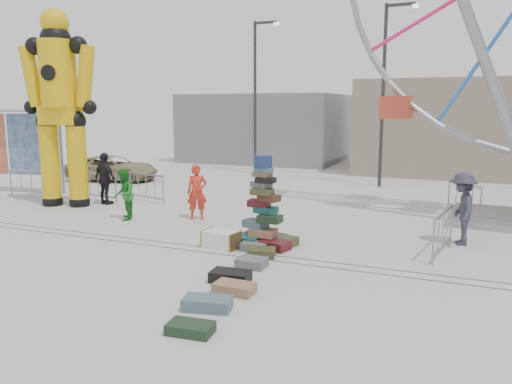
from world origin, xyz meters
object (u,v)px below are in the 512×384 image
at_px(lamp_post_left, 257,90).
at_px(banner_scaffold, 6,131).
at_px(lamp_post_right, 385,86).
at_px(pedestrian_black, 105,179).
at_px(pedestrian_red, 197,192).
at_px(suitcase_tower, 264,221).
at_px(barricade_dummy_b, 98,186).
at_px(pedestrian_green, 124,195).
at_px(barricade_dummy_a, 31,183).
at_px(barricade_wheel_front, 443,233).
at_px(barricade_wheel_back, 464,198).
at_px(pedestrian_grey, 462,209).
at_px(barricade_dummy_c, 146,187).
at_px(parked_suv, 112,168).
at_px(crash_test_dummy, 60,101).
at_px(steamer_trunk, 221,239).

height_order(lamp_post_left, banner_scaffold, lamp_post_left).
bearing_deg(lamp_post_left, lamp_post_right, -15.95).
bearing_deg(pedestrian_black, pedestrian_red, -175.03).
distance_m(banner_scaffold, pedestrian_red, 10.03).
xyz_separation_m(suitcase_tower, barricade_dummy_b, (-8.33, 3.55, -0.11)).
relative_size(lamp_post_right, pedestrian_green, 4.86).
distance_m(barricade_dummy_a, pedestrian_red, 8.30).
bearing_deg(barricade_wheel_front, barricade_wheel_back, 4.16).
bearing_deg(barricade_wheel_back, pedestrian_red, -92.63).
distance_m(pedestrian_black, pedestrian_grey, 12.27).
bearing_deg(barricade_dummy_c, pedestrian_grey, 7.54).
bearing_deg(barricade_dummy_c, pedestrian_black, -116.38).
distance_m(pedestrian_green, parked_suv, 9.18).
height_order(barricade_dummy_c, pedestrian_green, pedestrian_green).
distance_m(lamp_post_left, pedestrian_grey, 15.66).
bearing_deg(pedestrian_black, barricade_wheel_front, -173.19).
bearing_deg(parked_suv, barricade_dummy_c, -141.72).
relative_size(crash_test_dummy, banner_scaffold, 1.47).
height_order(lamp_post_right, barricade_wheel_front, lamp_post_right).
bearing_deg(parked_suv, pedestrian_grey, -122.08).
relative_size(pedestrian_green, pedestrian_grey, 0.86).
xyz_separation_m(barricade_dummy_c, pedestrian_grey, (11.21, -1.94, 0.41)).
height_order(suitcase_tower, pedestrian_black, suitcase_tower).
relative_size(lamp_post_right, pedestrian_grey, 4.19).
xyz_separation_m(steamer_trunk, barricade_wheel_back, (5.73, 6.76, 0.33)).
relative_size(lamp_post_left, barricade_wheel_front, 4.00).
xyz_separation_m(pedestrian_green, parked_suv, (-5.99, 6.96, -0.21)).
bearing_deg(banner_scaffold, pedestrian_red, -18.16).
distance_m(barricade_dummy_b, barricade_wheel_front, 12.94).
height_order(suitcase_tower, pedestrian_grey, suitcase_tower).
height_order(barricade_dummy_b, barricade_wheel_front, same).
relative_size(pedestrian_red, pedestrian_black, 0.92).
relative_size(banner_scaffold, parked_suv, 1.10).
relative_size(steamer_trunk, pedestrian_black, 0.48).
bearing_deg(barricade_dummy_a, pedestrian_grey, -11.37).
distance_m(lamp_post_right, barricade_dummy_c, 11.30).
bearing_deg(barricade_dummy_b, barricade_dummy_a, -161.45).
relative_size(lamp_post_right, banner_scaffold, 1.64).
bearing_deg(barricade_dummy_c, parked_suv, 157.30).
relative_size(barricade_dummy_b, pedestrian_red, 1.13).
bearing_deg(barricade_dummy_b, steamer_trunk, -18.76).
relative_size(lamp_post_right, barricade_dummy_b, 4.00).
distance_m(pedestrian_red, pedestrian_grey, 7.87).
bearing_deg(barricade_dummy_b, suitcase_tower, -12.43).
distance_m(barricade_dummy_a, barricade_dummy_c, 4.97).
xyz_separation_m(lamp_post_right, pedestrian_green, (-6.55, -10.15, -3.66)).
bearing_deg(crash_test_dummy, pedestrian_black, 18.34).
distance_m(suitcase_tower, crash_test_dummy, 9.49).
distance_m(lamp_post_right, crash_test_dummy, 13.50).
distance_m(suitcase_tower, pedestrian_black, 8.07).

